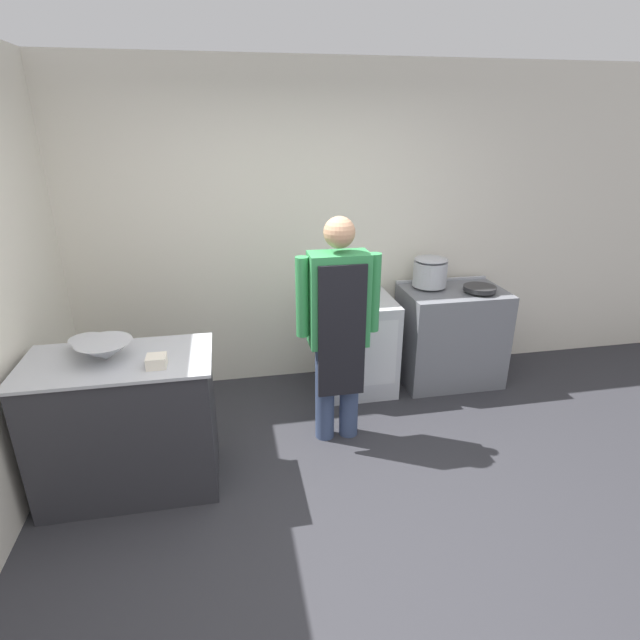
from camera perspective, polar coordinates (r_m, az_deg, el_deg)
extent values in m
plane|color=#2D2D33|center=(3.09, 3.25, -24.34)|extent=(14.00, 14.00, 0.00)
cube|color=silver|center=(4.33, -3.26, 10.06)|extent=(8.00, 0.05, 2.70)
cube|color=#2D2D33|center=(3.43, -21.15, -11.18)|extent=(1.07, 0.59, 0.89)
cube|color=#B2B5BC|center=(3.22, -22.23, -4.35)|extent=(1.11, 0.62, 0.02)
cube|color=slate|center=(4.64, 14.64, -1.73)|extent=(0.87, 0.60, 0.86)
cube|color=#B2B5BC|center=(4.30, 16.56, 0.16)|extent=(0.80, 0.03, 0.10)
cube|color=#B2B5BC|center=(4.74, 13.70, 4.52)|extent=(0.87, 0.03, 0.02)
cube|color=silver|center=(4.38, 4.29, -2.73)|extent=(0.59, 0.62, 0.83)
cube|color=silver|center=(4.10, 5.39, -3.92)|extent=(0.50, 0.02, 0.58)
cylinder|color=#38476B|center=(3.69, 0.55, -8.20)|extent=(0.14, 0.14, 0.76)
cylinder|color=#38476B|center=(3.73, 3.35, -7.92)|extent=(0.14, 0.14, 0.76)
cube|color=#338C4C|center=(3.41, 2.11, 2.35)|extent=(0.41, 0.22, 0.66)
cube|color=black|center=(3.37, 2.53, -1.51)|extent=(0.33, 0.02, 0.95)
cylinder|color=#338C4C|center=(3.35, -2.04, 2.61)|extent=(0.09, 0.09, 0.56)
cylinder|color=#338C4C|center=(3.46, 6.15, 3.10)|extent=(0.09, 0.09, 0.56)
sphere|color=tan|center=(3.29, 2.22, 9.98)|extent=(0.21, 0.21, 0.21)
cone|color=#B2B5BC|center=(3.21, -23.37, -3.25)|extent=(0.33, 0.33, 0.12)
cone|color=#B2B5BC|center=(3.38, -25.04, -2.57)|extent=(0.21, 0.21, 0.08)
cube|color=silver|center=(3.03, -18.18, -4.50)|extent=(0.11, 0.11, 0.07)
cylinder|color=#B2B5BC|center=(4.47, 12.46, 5.18)|extent=(0.29, 0.29, 0.22)
ellipsoid|color=#B2B5BC|center=(4.43, 12.59, 6.77)|extent=(0.29, 0.29, 0.05)
cylinder|color=#262628|center=(4.47, 17.79, 3.46)|extent=(0.27, 0.27, 0.04)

